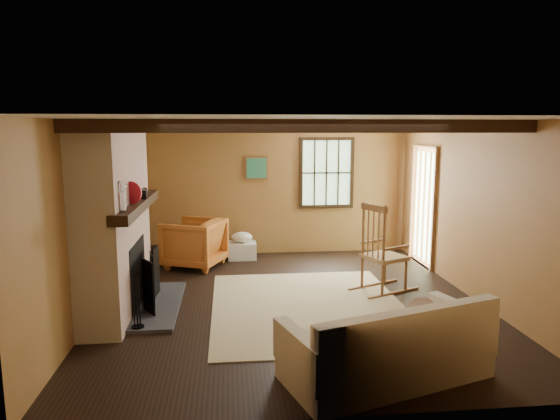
{
  "coord_description": "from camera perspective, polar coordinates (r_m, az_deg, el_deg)",
  "views": [
    {
      "loc": [
        -0.82,
        -6.38,
        2.29
      ],
      "look_at": [
        -0.11,
        0.4,
        1.19
      ],
      "focal_mm": 32.0,
      "sensor_mm": 36.0,
      "label": 1
    }
  ],
  "objects": [
    {
      "name": "ground",
      "position": [
        6.83,
        1.29,
        -10.47
      ],
      "size": [
        5.5,
        5.5,
        0.0
      ],
      "primitive_type": "plane",
      "color": "black",
      "rests_on": "ground"
    },
    {
      "name": "room_envelope",
      "position": [
        6.75,
        2.93,
        3.55
      ],
      "size": [
        5.02,
        5.52,
        2.44
      ],
      "color": "#A26239",
      "rests_on": "ground"
    },
    {
      "name": "fireplace",
      "position": [
        6.64,
        -18.11,
        -1.62
      ],
      "size": [
        1.02,
        2.3,
        2.4
      ],
      "color": "#943D39",
      "rests_on": "ground"
    },
    {
      "name": "rug",
      "position": [
        6.67,
        3.25,
        -10.94
      ],
      "size": [
        2.5,
        3.0,
        0.01
      ],
      "primitive_type": "cube",
      "color": "tan",
      "rests_on": "ground"
    },
    {
      "name": "rocking_chair",
      "position": [
        7.28,
        11.57,
        -4.96
      ],
      "size": [
        1.04,
        0.82,
        1.28
      ],
      "rotation": [
        0.0,
        0.0,
        2.0
      ],
      "color": "#AA8752",
      "rests_on": "ground"
    },
    {
      "name": "sofa",
      "position": [
        4.88,
        12.41,
        -15.45
      ],
      "size": [
        2.08,
        1.39,
        0.78
      ],
      "rotation": [
        0.0,
        0.0,
        0.31
      ],
      "color": "white",
      "rests_on": "ground"
    },
    {
      "name": "firewood_pile",
      "position": [
        9.32,
        -13.59,
        -4.59
      ],
      "size": [
        0.65,
        0.12,
        0.24
      ],
      "color": "#4F3922",
      "rests_on": "ground"
    },
    {
      "name": "laundry_basket",
      "position": [
        9.0,
        -4.37,
        -4.64
      ],
      "size": [
        0.51,
        0.39,
        0.3
      ],
      "primitive_type": "cube",
      "rotation": [
        0.0,
        0.0,
        0.02
      ],
      "color": "silver",
      "rests_on": "ground"
    },
    {
      "name": "basket_pillow",
      "position": [
        8.95,
        -4.39,
        -3.12
      ],
      "size": [
        0.39,
        0.32,
        0.19
      ],
      "primitive_type": "ellipsoid",
      "rotation": [
        0.0,
        0.0,
        0.05
      ],
      "color": "white",
      "rests_on": "laundry_basket"
    },
    {
      "name": "armchair",
      "position": [
        8.53,
        -9.78,
        -3.74
      ],
      "size": [
        1.17,
        1.15,
        0.82
      ],
      "primitive_type": "imported",
      "rotation": [
        0.0,
        0.0,
        -1.97
      ],
      "color": "#BF6026",
      "rests_on": "ground"
    }
  ]
}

